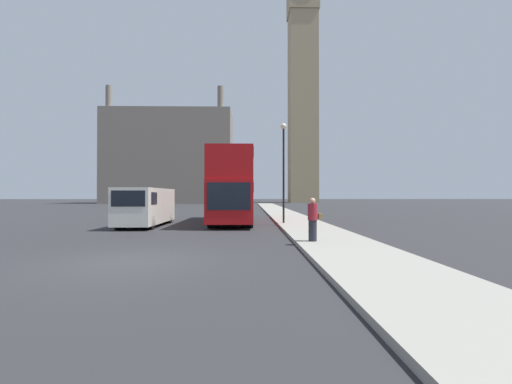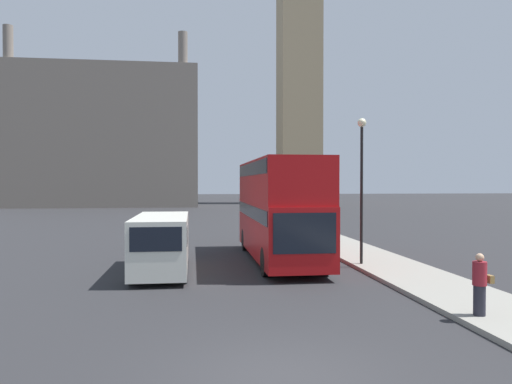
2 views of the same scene
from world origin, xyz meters
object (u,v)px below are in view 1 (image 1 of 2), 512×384
at_px(white_van, 146,206).
at_px(pedestrian, 313,219).
at_px(red_double_decker_bus, 234,185).
at_px(street_lamp, 284,158).
at_px(clock_tower, 303,59).

distance_m(white_van, pedestrian, 11.47).
bearing_deg(red_double_decker_bus, street_lamp, -34.15).
distance_m(clock_tower, street_lamp, 73.36).
height_order(white_van, pedestrian, white_van).
bearing_deg(street_lamp, clock_tower, 80.07).
height_order(white_van, street_lamp, street_lamp).
height_order(red_double_decker_bus, white_van, red_double_decker_bus).
distance_m(red_double_decker_bus, pedestrian, 10.99).
bearing_deg(white_van, red_double_decker_bus, 26.86).
height_order(red_double_decker_bus, pedestrian, red_double_decker_bus).
bearing_deg(clock_tower, red_double_decker_bus, -103.00).
distance_m(red_double_decker_bus, white_van, 5.80).
height_order(clock_tower, white_van, clock_tower).
relative_size(red_double_decker_bus, street_lamp, 1.75).
height_order(clock_tower, pedestrian, clock_tower).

